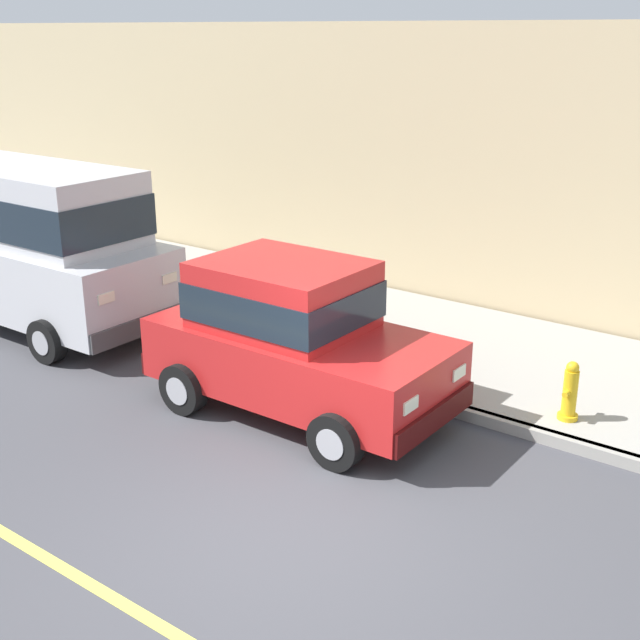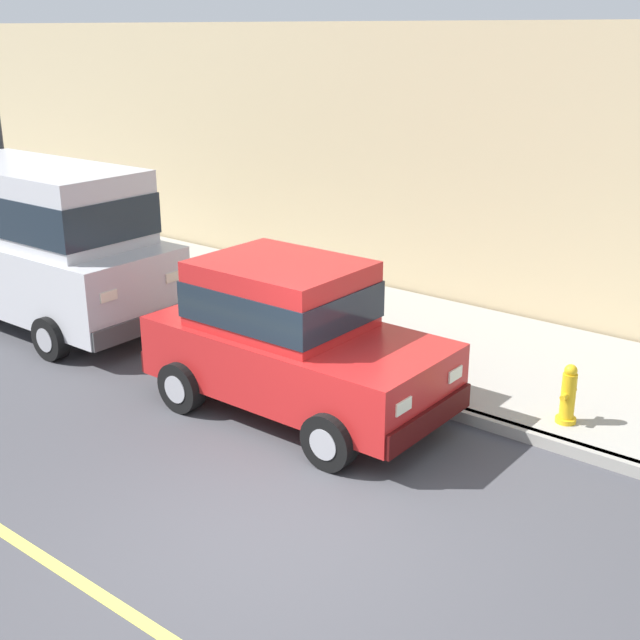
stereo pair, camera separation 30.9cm
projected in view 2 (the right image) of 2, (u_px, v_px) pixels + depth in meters
ground_plane at (274, 532)px, 7.81m from camera, size 80.00×80.00×0.00m
curb at (448, 410)px, 10.14m from camera, size 0.16×64.00×0.14m
sidewalk at (514, 366)px, 11.47m from camera, size 3.60×64.00×0.14m
lane_centre_line at (140, 621)px, 6.63m from camera, size 0.12×57.60×0.01m
car_red_hatchback at (291, 336)px, 9.99m from camera, size 1.98×3.81×1.88m
car_silver_van at (38, 237)px, 13.00m from camera, size 2.20×4.93×2.52m
dog_black at (343, 313)px, 12.50m from camera, size 0.33×0.74×0.49m
fire_hydrant at (568, 396)px, 9.57m from camera, size 0.34×0.24×0.72m
building_facade at (299, 151)px, 15.60m from camera, size 0.50×20.00×4.59m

